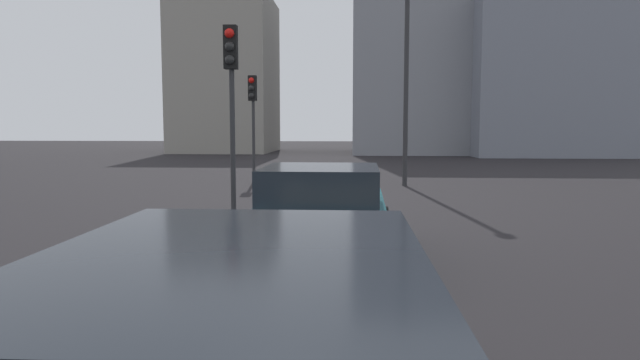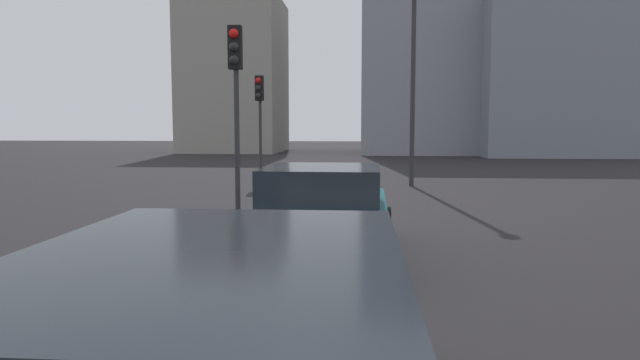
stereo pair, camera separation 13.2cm
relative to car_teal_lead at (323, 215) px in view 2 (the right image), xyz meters
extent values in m
cube|color=#19606B|center=(0.05, 0.00, -0.14)|extent=(4.28, 1.95, 0.61)
cube|color=#1E232B|center=(-0.16, 0.00, 0.45)|extent=(1.94, 1.69, 0.57)
cylinder|color=black|center=(1.36, -0.96, -0.38)|extent=(0.64, 0.23, 0.64)
cylinder|color=black|center=(1.39, 0.92, -0.38)|extent=(0.64, 0.23, 0.64)
cylinder|color=black|center=(-1.28, -0.92, -0.38)|extent=(0.64, 0.23, 0.64)
cylinder|color=black|center=(-1.25, 0.96, -0.38)|extent=(0.64, 0.23, 0.64)
cube|color=maroon|center=(-2.10, -0.65, -0.03)|extent=(0.03, 0.20, 0.11)
cube|color=maroon|center=(-2.08, 0.71, -0.03)|extent=(0.03, 0.20, 0.11)
cube|color=#1E232B|center=(-6.03, 0.00, 0.52)|extent=(2.14, 1.54, 0.61)
cylinder|color=black|center=(-4.33, 0.87, -0.38)|extent=(0.64, 0.22, 0.64)
cylinder|color=#2D2D30|center=(11.71, 3.19, 0.77)|extent=(0.11, 0.11, 2.95)
cube|color=black|center=(11.65, 3.19, 2.70)|extent=(0.24, 0.31, 0.90)
sphere|color=red|center=(11.54, 3.21, 2.97)|extent=(0.20, 0.20, 0.20)
sphere|color=black|center=(11.54, 3.21, 2.70)|extent=(0.20, 0.20, 0.20)
sphere|color=black|center=(11.54, 3.21, 2.43)|extent=(0.20, 0.20, 0.20)
cylinder|color=#2D2D30|center=(3.48, 2.12, 0.91)|extent=(0.11, 0.11, 3.23)
cube|color=black|center=(3.42, 2.12, 2.97)|extent=(0.21, 0.28, 0.90)
sphere|color=red|center=(3.31, 2.12, 3.24)|extent=(0.20, 0.20, 0.20)
sphere|color=black|center=(3.31, 2.12, 2.97)|extent=(0.20, 0.20, 0.20)
sphere|color=black|center=(3.31, 2.12, 2.70)|extent=(0.20, 0.20, 0.20)
cylinder|color=#2D2D30|center=(10.79, -2.21, 3.24)|extent=(0.16, 0.16, 7.89)
cube|color=gray|center=(31.78, -14.11, 4.85)|extent=(8.04, 11.31, 11.12)
cube|color=gray|center=(35.64, -6.11, 6.90)|extent=(10.42, 11.54, 15.20)
cube|color=gray|center=(36.35, 9.89, 5.41)|extent=(8.92, 7.47, 12.24)
camera|label=1|loc=(-8.18, -0.49, 1.32)|focal=30.97mm
camera|label=2|loc=(-8.17, -0.62, 1.32)|focal=30.97mm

